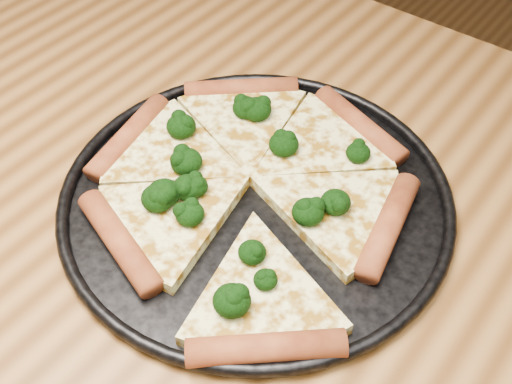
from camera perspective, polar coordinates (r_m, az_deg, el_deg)
The scene contains 4 objects.
dining_table at distance 0.76m, azimuth -1.91°, elevation -6.17°, with size 1.20×0.90×0.75m.
pizza_pan at distance 0.69m, azimuth -0.00°, elevation -0.46°, with size 0.41×0.41×0.02m.
pizza at distance 0.69m, azimuth -0.49°, elevation 0.72°, with size 0.37×0.39×0.03m.
broccoli_florets at distance 0.68m, azimuth -2.18°, elevation 1.04°, with size 0.23×0.26×0.03m.
Camera 1 is at (0.30, -0.35, 1.26)m, focal length 46.06 mm.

